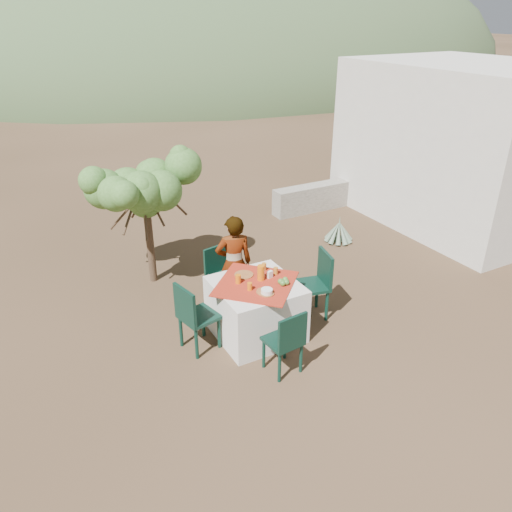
{
  "coord_description": "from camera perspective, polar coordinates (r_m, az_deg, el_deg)",
  "views": [
    {
      "loc": [
        -2.63,
        -4.84,
        3.87
      ],
      "look_at": [
        0.2,
        0.39,
        0.92
      ],
      "focal_mm": 35.0,
      "sensor_mm": 36.0,
      "label": 1
    }
  ],
  "objects": [
    {
      "name": "jar_right",
      "position": [
        6.6,
        0.93,
        -1.21
      ],
      "size": [
        0.06,
        0.06,
        0.1
      ],
      "primitive_type": "cylinder",
      "color": "#BF7121",
      "rests_on": "table"
    },
    {
      "name": "fruit_cluster",
      "position": [
        6.27,
        3.19,
        -2.94
      ],
      "size": [
        0.15,
        0.14,
        0.07
      ],
      "color": "#487D2D",
      "rests_on": "table"
    },
    {
      "name": "person",
      "position": [
        6.91,
        -2.53,
        -0.87
      ],
      "size": [
        0.58,
        0.45,
        1.41
      ],
      "primitive_type": "imported",
      "rotation": [
        0.0,
        0.0,
        2.9
      ],
      "color": "#8C6651",
      "rests_on": "ground"
    },
    {
      "name": "guesthouse",
      "position": [
        10.84,
        22.61,
        11.8
      ],
      "size": [
        3.2,
        4.2,
        3.0
      ],
      "primitive_type": "cube",
      "color": "silver",
      "rests_on": "ground"
    },
    {
      "name": "chair_left",
      "position": [
        6.19,
        -7.16,
        -6.69
      ],
      "size": [
        0.51,
        0.51,
        0.92
      ],
      "rotation": [
        0.0,
        0.0,
        1.79
      ],
      "color": "black",
      "rests_on": "ground"
    },
    {
      "name": "glass_near",
      "position": [
        6.13,
        -0.72,
        -3.5
      ],
      "size": [
        0.06,
        0.06,
        0.1
      ],
      "primitive_type": "cylinder",
      "color": "orange",
      "rests_on": "table"
    },
    {
      "name": "chair_right",
      "position": [
        6.87,
        6.93,
        -2.89
      ],
      "size": [
        0.53,
        0.53,
        0.96
      ],
      "rotation": [
        0.0,
        0.0,
        4.49
      ],
      "color": "black",
      "rests_on": "ground"
    },
    {
      "name": "plate_near",
      "position": [
        6.11,
        1.03,
        -4.1
      ],
      "size": [
        0.22,
        0.22,
        0.01
      ],
      "primitive_type": "cylinder",
      "color": "brown",
      "rests_on": "table"
    },
    {
      "name": "agave",
      "position": [
        9.3,
        9.45,
        2.73
      ],
      "size": [
        0.52,
        0.53,
        0.56
      ],
      "rotation": [
        0.0,
        0.0,
        0.27
      ],
      "color": "slate",
      "rests_on": "ground"
    },
    {
      "name": "napkin_holder",
      "position": [
        6.41,
        1.59,
        -2.12
      ],
      "size": [
        0.08,
        0.06,
        0.09
      ],
      "primitive_type": "cube",
      "rotation": [
        0.0,
        0.0,
        0.24
      ],
      "color": "white",
      "rests_on": "table"
    },
    {
      "name": "shrub_tree",
      "position": [
        7.6,
        -12.28,
        7.06
      ],
      "size": [
        1.54,
        1.51,
        1.81
      ],
      "color": "#4E3C27",
      "rests_on": "ground"
    },
    {
      "name": "chair_near",
      "position": [
        5.8,
        3.51,
        -9.57
      ],
      "size": [
        0.42,
        0.42,
        0.84
      ],
      "rotation": [
        0.0,
        0.0,
        3.24
      ],
      "color": "black",
      "rests_on": "ground"
    },
    {
      "name": "hill_far_right",
      "position": [
        59.48,
        2.84,
        22.63
      ],
      "size": [
        36.0,
        36.0,
        14.0
      ],
      "primitive_type": "ellipsoid",
      "color": "slate",
      "rests_on": "ground"
    },
    {
      "name": "jar_left",
      "position": [
        6.5,
        2.27,
        -1.7
      ],
      "size": [
        0.06,
        0.06,
        0.1
      ],
      "primitive_type": "cylinder",
      "color": "#BF7121",
      "rests_on": "table"
    },
    {
      "name": "ground",
      "position": [
        6.73,
        0.1,
        -8.68
      ],
      "size": [
        160.0,
        160.0,
        0.0
      ],
      "primitive_type": "plane",
      "color": "#372819",
      "rests_on": "ground"
    },
    {
      "name": "plate_far",
      "position": [
        6.48,
        -1.4,
        -2.16
      ],
      "size": [
        0.25,
        0.25,
        0.01
      ],
      "primitive_type": "cylinder",
      "color": "brown",
      "rests_on": "table"
    },
    {
      "name": "white_bowl",
      "position": [
        6.06,
        1.24,
        -4.03
      ],
      "size": [
        0.14,
        0.14,
        0.05
      ],
      "primitive_type": "cylinder",
      "color": "white",
      "rests_on": "bowl_plate"
    },
    {
      "name": "table",
      "position": [
        6.5,
        -0.03,
        -6.06
      ],
      "size": [
        1.3,
        1.3,
        0.76
      ],
      "color": "white",
      "rests_on": "ground"
    },
    {
      "name": "bowl_plate",
      "position": [
        6.07,
        1.24,
        -4.29
      ],
      "size": [
        0.19,
        0.19,
        0.01
      ],
      "primitive_type": "cylinder",
      "color": "brown",
      "rests_on": "table"
    },
    {
      "name": "chair_far",
      "position": [
        7.21,
        -4.14,
        -1.85
      ],
      "size": [
        0.46,
        0.46,
        0.84
      ],
      "rotation": [
        0.0,
        0.0,
        0.21
      ],
      "color": "black",
      "rests_on": "ground"
    },
    {
      "name": "stone_wall",
      "position": [
        10.94,
        8.25,
        6.94
      ],
      "size": [
        2.6,
        0.35,
        0.55
      ],
      "primitive_type": "cube",
      "color": "gray",
      "rests_on": "ground"
    },
    {
      "name": "hill_near_right",
      "position": [
        43.55,
        -9.32,
        20.98
      ],
      "size": [
        48.0,
        48.0,
        20.0
      ],
      "primitive_type": "ellipsoid",
      "color": "#39542F",
      "rests_on": "ground"
    },
    {
      "name": "juice_pitcher",
      "position": [
        6.33,
        0.57,
        -1.93
      ],
      "size": [
        0.09,
        0.09,
        0.2
      ],
      "primitive_type": "cylinder",
      "color": "orange",
      "rests_on": "table"
    },
    {
      "name": "glass_far",
      "position": [
        6.28,
        -2.05,
        -2.65
      ],
      "size": [
        0.07,
        0.07,
        0.11
      ],
      "primitive_type": "cylinder",
      "color": "orange",
      "rests_on": "table"
    }
  ]
}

